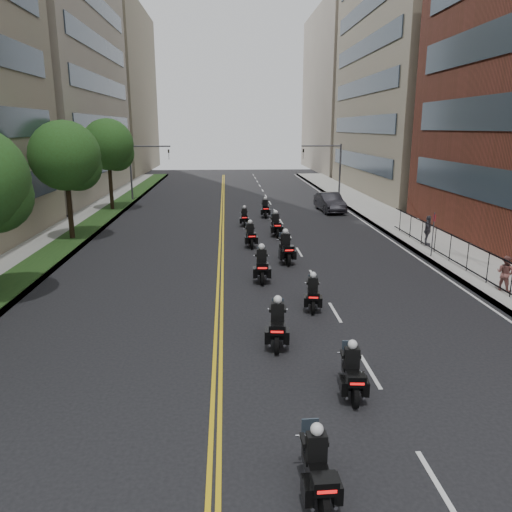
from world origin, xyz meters
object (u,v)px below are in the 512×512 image
at_px(motorcycle_7, 276,226).
at_px(pedestrian_c, 428,231).
at_px(motorcycle_3, 313,294).
at_px(parked_sedan, 330,202).
at_px(motorcycle_5, 286,249).
at_px(motorcycle_2, 277,326).
at_px(motorcycle_9, 265,209).
at_px(motorcycle_0, 317,469).
at_px(motorcycle_8, 244,218).
at_px(motorcycle_4, 262,266).
at_px(motorcycle_1, 352,374).
at_px(motorcycle_6, 250,236).
at_px(pedestrian_b, 505,273).

relative_size(motorcycle_7, pedestrian_c, 1.28).
distance_m(motorcycle_3, parked_sedan, 24.67).
relative_size(motorcycle_5, pedestrian_c, 1.36).
relative_size(motorcycle_2, motorcycle_9, 1.02).
distance_m(motorcycle_0, parked_sedan, 35.42).
bearing_deg(motorcycle_5, motorcycle_8, 96.43).
relative_size(motorcycle_0, motorcycle_4, 0.86).
bearing_deg(motorcycle_5, motorcycle_1, -92.76).
bearing_deg(motorcycle_9, motorcycle_7, -87.64).
relative_size(motorcycle_4, motorcycle_9, 1.08).
bearing_deg(motorcycle_0, motorcycle_5, 83.53).
distance_m(motorcycle_5, parked_sedan, 17.76).
bearing_deg(parked_sedan, motorcycle_6, -125.07).
height_order(motorcycle_0, motorcycle_2, motorcycle_2).
bearing_deg(pedestrian_c, parked_sedan, 38.17).
bearing_deg(pedestrian_c, motorcycle_1, 177.42).
height_order(motorcycle_0, motorcycle_8, motorcycle_0).
distance_m(motorcycle_0, motorcycle_7, 24.95).
relative_size(motorcycle_3, motorcycle_7, 0.87).
xyz_separation_m(motorcycle_2, pedestrian_c, (10.63, 13.53, 0.40)).
distance_m(motorcycle_2, motorcycle_5, 10.75).
bearing_deg(parked_sedan, pedestrian_c, -81.42).
bearing_deg(motorcycle_8, motorcycle_7, -60.15).
distance_m(motorcycle_3, motorcycle_6, 11.31).
xyz_separation_m(motorcycle_4, pedestrian_c, (10.64, 6.16, 0.36)).
relative_size(motorcycle_1, pedestrian_c, 1.15).
distance_m(parked_sedan, pedestrian_c, 14.23).
distance_m(motorcycle_1, motorcycle_5, 14.04).
bearing_deg(motorcycle_6, motorcycle_2, -92.83).
height_order(motorcycle_4, motorcycle_9, motorcycle_4).
xyz_separation_m(motorcycle_2, motorcycle_6, (-0.21, 14.51, -0.02)).
height_order(motorcycle_1, parked_sedan, parked_sedan).
bearing_deg(parked_sedan, motorcycle_8, -146.47).
bearing_deg(motorcycle_1, motorcycle_9, 95.67).
bearing_deg(motorcycle_6, motorcycle_9, 76.90).
bearing_deg(motorcycle_0, motorcycle_3, 79.00).
xyz_separation_m(motorcycle_7, parked_sedan, (5.74, 9.76, 0.13)).
xyz_separation_m(motorcycle_0, motorcycle_5, (1.49, 17.89, 0.12)).
xyz_separation_m(motorcycle_1, pedestrian_c, (8.91, 16.94, 0.46)).
height_order(motorcycle_0, parked_sedan, parked_sedan).
bearing_deg(pedestrian_b, motorcycle_5, 24.50).
bearing_deg(motorcycle_3, pedestrian_b, 16.87).
distance_m(motorcycle_0, motorcycle_2, 7.25).
bearing_deg(motorcycle_1, pedestrian_b, 47.78).
xyz_separation_m(motorcycle_6, motorcycle_7, (1.89, 3.13, 0.03)).
height_order(motorcycle_7, pedestrian_b, motorcycle_7).
bearing_deg(motorcycle_6, pedestrian_b, -45.64).
bearing_deg(motorcycle_4, motorcycle_2, -87.90).
bearing_deg(motorcycle_8, motorcycle_4, -87.34).
distance_m(motorcycle_6, motorcycle_8, 6.84).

